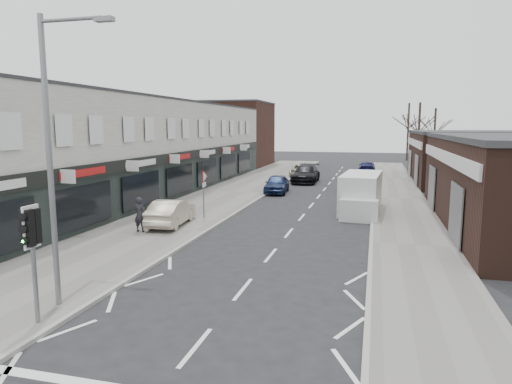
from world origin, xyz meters
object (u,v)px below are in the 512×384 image
Objects in this scene: traffic_light at (31,237)px; parked_car_left_a at (277,184)px; sedan_on_pavement at (171,212)px; warning_sign at (204,180)px; parked_car_left_b at (306,174)px; parked_car_left_c at (301,171)px; street_lamp at (54,147)px; pedestrian at (140,214)px; parked_car_right_a at (356,182)px; parked_car_right_c at (367,167)px; parked_car_right_b at (353,179)px; white_van at (361,194)px.

traffic_light is 0.75× the size of parked_car_left_a.
traffic_light is 11.96m from sedan_on_pavement.
parked_car_left_b is at bearing 80.78° from warning_sign.
parked_car_left_a is at bearing -100.11° from parked_car_left_b.
warning_sign is at bearing -99.02° from parked_car_left_c.
parked_car_left_a is (1.13, 23.80, -3.91)m from street_lamp.
traffic_light reaches higher than parked_car_left_c.
traffic_light is 1.82× the size of pedestrian.
warning_sign is 0.57× the size of parked_car_right_a.
street_lamp is 31.36m from parked_car_left_b.
traffic_light is 25.09m from parked_car_left_a.
sedan_on_pavement is 0.93× the size of parked_car_right_c.
traffic_light is 29.84m from parked_car_right_b.
parked_car_left_b is (-5.40, 13.84, -0.32)m from white_van.
traffic_light is 10.36m from pedestrian.
parked_car_left_b is at bearing -98.21° from pedestrian.
parked_car_right_c is at bearing -88.05° from parked_car_right_a.
street_lamp is 1.47× the size of parked_car_left_b.
parked_car_left_b is at bearing 85.72° from street_lamp.
parked_car_left_a is 0.92× the size of parked_car_left_c.
street_lamp is 4.69× the size of pedestrian.
street_lamp is at bearing -96.41° from parked_car_left_c.
parked_car_left_b is at bearing -37.54° from parked_car_right_b.
sedan_on_pavement is at bearing 64.88° from parked_car_right_a.
sedan_on_pavement is 0.85× the size of parked_car_right_a.
traffic_light is at bearing -96.16° from parked_car_left_c.
parked_car_left_b reaches higher than parked_car_left_c.
sedan_on_pavement is at bearing 98.24° from traffic_light.
parked_car_right_b is (7.36, 15.04, -1.40)m from warning_sign.
warning_sign reaches higher than sedan_on_pavement.
parked_car_left_a is at bearing 87.71° from traffic_light.
street_lamp is at bearing 78.94° from parked_car_right_a.
pedestrian is 0.31× the size of parked_car_left_b.
street_lamp is 1.68× the size of parked_car_right_a.
parked_car_right_c is (-0.09, 23.72, -0.47)m from white_van.
parked_car_left_a is 11.78m from parked_car_left_c.
parked_car_right_a is at bearing -63.13° from parked_car_left_c.
street_lamp reaches higher than sedan_on_pavement.
pedestrian reaches higher than parked_car_left_c.
parked_car_left_b is 5.44m from parked_car_right_b.
parked_car_left_a is at bearing -94.60° from parked_car_left_c.
parked_car_left_c is at bearing 88.44° from traffic_light.
parked_car_right_a is (-0.67, 8.70, -0.32)m from white_van.
parked_car_right_b is (5.60, -7.74, 0.17)m from parked_car_left_c.
parked_car_left_a is at bearing 139.25° from white_van.
parked_car_right_a is 15.04m from parked_car_right_c.
traffic_light reaches higher than warning_sign.
street_lamp reaches higher than white_van.
parked_car_left_b is 6.99m from parked_car_right_a.
sedan_on_pavement is at bearing 72.82° from parked_car_right_c.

